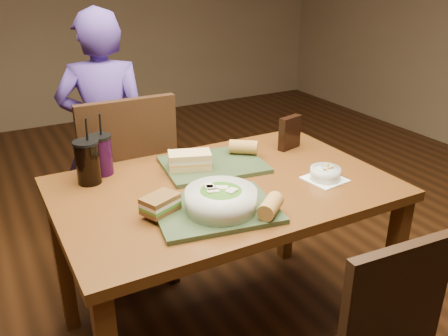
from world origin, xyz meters
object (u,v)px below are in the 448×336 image
(soup_bowl, at_px, (325,173))
(chair_far, at_px, (126,185))
(salad_bowl, at_px, (221,199))
(chip_bag, at_px, (290,133))
(sandwich_near, at_px, (160,204))
(cup_berry, at_px, (101,154))
(tray_near, at_px, (215,210))
(sandwich_far, at_px, (190,160))
(baguette_far, at_px, (244,147))
(cup_cola, at_px, (88,162))
(dining_table, at_px, (224,204))
(diner, at_px, (106,135))
(baguette_near, at_px, (270,206))
(tray_far, at_px, (213,165))

(soup_bowl, bearing_deg, chair_far, 130.97)
(salad_bowl, bearing_deg, soup_bowl, 5.61)
(chair_far, xyz_separation_m, chip_bag, (0.70, -0.35, 0.26))
(soup_bowl, height_order, sandwich_near, sandwich_near)
(chair_far, height_order, cup_berry, chair_far)
(tray_near, distance_m, sandwich_far, 0.37)
(baguette_far, bearing_deg, chair_far, 142.33)
(sandwich_near, height_order, cup_cola, cup_cola)
(chair_far, height_order, chip_bag, chair_far)
(tray_near, relative_size, soup_bowl, 2.56)
(sandwich_near, distance_m, cup_cola, 0.42)
(baguette_far, height_order, cup_cola, cup_cola)
(dining_table, xyz_separation_m, sandwich_near, (-0.31, -0.12, 0.14))
(baguette_far, relative_size, chip_bag, 0.81)
(cup_cola, bearing_deg, sandwich_far, -13.45)
(baguette_far, bearing_deg, salad_bowl, -129.14)
(diner, relative_size, tray_near, 3.24)
(dining_table, xyz_separation_m, chip_bag, (0.46, 0.20, 0.17))
(baguette_far, height_order, cup_berry, cup_berry)
(dining_table, relative_size, chip_bag, 8.38)
(salad_bowl, bearing_deg, chair_far, 98.58)
(diner, height_order, baguette_near, diner)
(dining_table, distance_m, baguette_near, 0.34)
(soup_bowl, height_order, baguette_near, baguette_near)
(tray_near, xyz_separation_m, soup_bowl, (0.51, 0.03, 0.02))
(baguette_near, bearing_deg, chair_far, 105.86)
(cup_berry, bearing_deg, baguette_far, -11.62)
(sandwich_near, distance_m, chip_bag, 0.83)
(cup_berry, bearing_deg, salad_bowl, -63.43)
(soup_bowl, height_order, chip_bag, chip_bag)
(tray_near, bearing_deg, baguette_near, -41.87)
(salad_bowl, bearing_deg, baguette_near, -39.57)
(tray_far, xyz_separation_m, sandwich_near, (-0.36, -0.30, 0.04))
(salad_bowl, bearing_deg, diner, 93.60)
(sandwich_near, distance_m, baguette_near, 0.38)
(dining_table, bearing_deg, cup_berry, 139.89)
(chip_bag, bearing_deg, tray_far, 168.59)
(sandwich_far, xyz_separation_m, baguette_near, (0.08, -0.49, -0.00))
(chair_far, height_order, baguette_near, chair_far)
(dining_table, distance_m, tray_near, 0.25)
(baguette_far, bearing_deg, sandwich_near, -148.21)
(tray_far, distance_m, soup_bowl, 0.47)
(tray_near, xyz_separation_m, baguette_far, (0.35, 0.39, 0.04))
(tray_far, relative_size, cup_cola, 1.55)
(baguette_near, distance_m, baguette_far, 0.56)
(dining_table, height_order, soup_bowl, soup_bowl)
(salad_bowl, relative_size, baguette_near, 2.09)
(tray_near, relative_size, cup_berry, 1.61)
(salad_bowl, xyz_separation_m, baguette_near, (0.13, -0.11, -0.01))
(cup_berry, bearing_deg, tray_near, -63.57)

